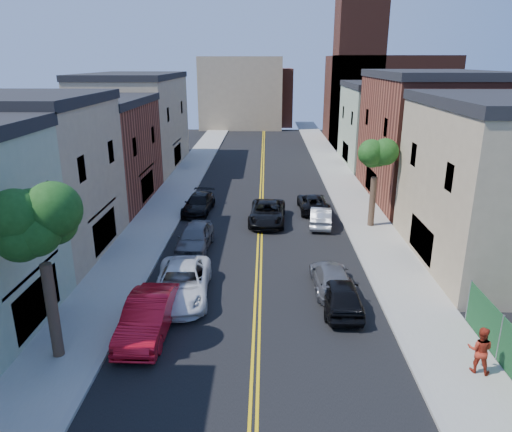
# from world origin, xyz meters

# --- Properties ---
(sidewalk_left) EXTENTS (3.20, 100.00, 0.15)m
(sidewalk_left) POSITION_xyz_m (-7.90, 40.00, 0.07)
(sidewalk_left) COLOR gray
(sidewalk_left) RESTS_ON ground
(sidewalk_right) EXTENTS (3.20, 100.00, 0.15)m
(sidewalk_right) POSITION_xyz_m (7.90, 40.00, 0.07)
(sidewalk_right) COLOR gray
(sidewalk_right) RESTS_ON ground
(curb_left) EXTENTS (0.30, 100.00, 0.15)m
(curb_left) POSITION_xyz_m (-6.15, 40.00, 0.07)
(curb_left) COLOR gray
(curb_left) RESTS_ON ground
(curb_right) EXTENTS (0.30, 100.00, 0.15)m
(curb_right) POSITION_xyz_m (6.15, 40.00, 0.07)
(curb_right) COLOR gray
(curb_right) RESTS_ON ground
(bldg_left_tan_near) EXTENTS (9.00, 10.00, 9.00)m
(bldg_left_tan_near) POSITION_xyz_m (-14.00, 25.00, 4.50)
(bldg_left_tan_near) COLOR #998466
(bldg_left_tan_near) RESTS_ON ground
(bldg_left_brick) EXTENTS (9.00, 12.00, 8.00)m
(bldg_left_brick) POSITION_xyz_m (-14.00, 36.00, 4.00)
(bldg_left_brick) COLOR brown
(bldg_left_brick) RESTS_ON ground
(bldg_left_tan_far) EXTENTS (9.00, 16.00, 9.50)m
(bldg_left_tan_far) POSITION_xyz_m (-14.00, 50.00, 4.75)
(bldg_left_tan_far) COLOR #998466
(bldg_left_tan_far) RESTS_ON ground
(bldg_right_tan) EXTENTS (9.00, 12.00, 9.00)m
(bldg_right_tan) POSITION_xyz_m (14.00, 24.00, 4.50)
(bldg_right_tan) COLOR #998466
(bldg_right_tan) RESTS_ON ground
(bldg_right_brick) EXTENTS (9.00, 14.00, 10.00)m
(bldg_right_brick) POSITION_xyz_m (14.00, 38.00, 5.00)
(bldg_right_brick) COLOR brown
(bldg_right_brick) RESTS_ON ground
(bldg_right_palegrn) EXTENTS (9.00, 12.00, 8.50)m
(bldg_right_palegrn) POSITION_xyz_m (14.00, 52.00, 4.25)
(bldg_right_palegrn) COLOR gray
(bldg_right_palegrn) RESTS_ON ground
(church) EXTENTS (16.20, 14.20, 22.60)m
(church) POSITION_xyz_m (16.33, 67.07, 7.24)
(church) COLOR #4C2319
(church) RESTS_ON ground
(backdrop_left) EXTENTS (14.00, 8.00, 12.00)m
(backdrop_left) POSITION_xyz_m (-4.00, 82.00, 6.00)
(backdrop_left) COLOR #998466
(backdrop_left) RESTS_ON ground
(backdrop_center) EXTENTS (10.00, 8.00, 10.00)m
(backdrop_center) POSITION_xyz_m (0.00, 86.00, 5.00)
(backdrop_center) COLOR brown
(backdrop_center) RESTS_ON ground
(tree_left_mid) EXTENTS (5.20, 5.20, 9.29)m
(tree_left_mid) POSITION_xyz_m (-7.88, 14.01, 6.58)
(tree_left_mid) COLOR #392B1C
(tree_left_mid) RESTS_ON sidewalk_left
(tree_right_far) EXTENTS (4.40, 4.40, 8.03)m
(tree_right_far) POSITION_xyz_m (7.92, 30.01, 5.76)
(tree_right_far) COLOR #392B1C
(tree_right_far) RESTS_ON sidewalk_right
(red_sedan) EXTENTS (1.91, 5.19, 1.70)m
(red_sedan) POSITION_xyz_m (-4.69, 15.83, 0.85)
(red_sedan) COLOR red
(red_sedan) RESTS_ON ground
(white_pickup) EXTENTS (3.03, 5.97, 1.62)m
(white_pickup) POSITION_xyz_m (-3.80, 19.17, 0.81)
(white_pickup) COLOR silver
(white_pickup) RESTS_ON ground
(grey_car_left) EXTENTS (2.14, 4.91, 1.65)m
(grey_car_left) POSITION_xyz_m (-4.06, 25.52, 0.82)
(grey_car_left) COLOR #54555B
(grey_car_left) RESTS_ON ground
(black_car_left) EXTENTS (2.39, 5.03, 1.42)m
(black_car_left) POSITION_xyz_m (-4.88, 33.22, 0.71)
(black_car_left) COLOR black
(black_car_left) RESTS_ON ground
(grey_car_right) EXTENTS (2.01, 4.73, 1.36)m
(grey_car_right) POSITION_xyz_m (3.80, 20.20, 0.68)
(grey_car_right) COLOR #525359
(grey_car_right) RESTS_ON ground
(black_car_right) EXTENTS (1.84, 4.51, 1.53)m
(black_car_right) POSITION_xyz_m (3.99, 18.20, 0.77)
(black_car_right) COLOR black
(black_car_right) RESTS_ON ground
(silver_car_right) EXTENTS (1.95, 4.33, 1.38)m
(silver_car_right) POSITION_xyz_m (4.36, 30.28, 0.69)
(silver_car_right) COLOR #A0A3A7
(silver_car_right) RESTS_ON ground
(dark_car_right_far) EXTENTS (2.39, 4.90, 1.34)m
(dark_car_right_far) POSITION_xyz_m (4.14, 33.81, 0.67)
(dark_car_right_far) COLOR black
(dark_car_right_far) RESTS_ON ground
(black_suv_lane) EXTENTS (2.83, 5.64, 1.53)m
(black_suv_lane) POSITION_xyz_m (0.50, 30.88, 0.77)
(black_suv_lane) COLOR black
(black_suv_lane) RESTS_ON ground
(pedestrian_right) EXTENTS (1.12, 1.02, 1.87)m
(pedestrian_right) POSITION_xyz_m (8.43, 13.28, 1.08)
(pedestrian_right) COLOR #A02918
(pedestrian_right) RESTS_ON sidewalk_right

